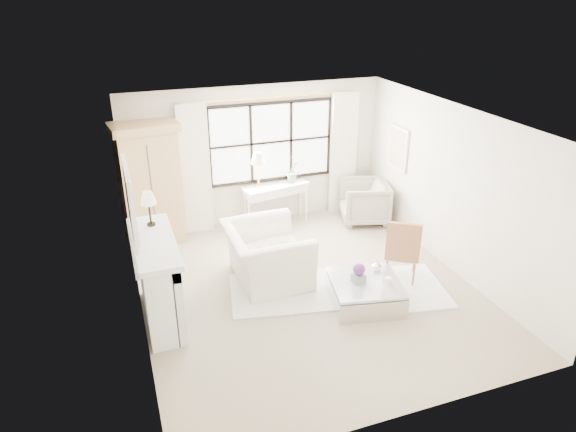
% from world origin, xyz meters
% --- Properties ---
extents(floor, '(5.50, 5.50, 0.00)m').
position_xyz_m(floor, '(0.00, 0.00, 0.00)').
color(floor, tan).
rests_on(floor, ground).
extents(ceiling, '(5.50, 5.50, 0.00)m').
position_xyz_m(ceiling, '(0.00, 0.00, 2.70)').
color(ceiling, white).
rests_on(ceiling, ground).
extents(wall_back, '(5.00, 0.00, 5.00)m').
position_xyz_m(wall_back, '(0.00, 2.75, 1.35)').
color(wall_back, beige).
rests_on(wall_back, ground).
extents(wall_front, '(5.00, 0.00, 5.00)m').
position_xyz_m(wall_front, '(0.00, -2.75, 1.35)').
color(wall_front, silver).
rests_on(wall_front, ground).
extents(wall_left, '(0.00, 5.50, 5.50)m').
position_xyz_m(wall_left, '(-2.50, 0.00, 1.35)').
color(wall_left, beige).
rests_on(wall_left, ground).
extents(wall_right, '(0.00, 5.50, 5.50)m').
position_xyz_m(wall_right, '(2.50, 0.00, 1.35)').
color(wall_right, silver).
rests_on(wall_right, ground).
extents(window_pane, '(2.40, 0.02, 1.50)m').
position_xyz_m(window_pane, '(0.30, 2.73, 1.60)').
color(window_pane, silver).
rests_on(window_pane, wall_back).
extents(window_frame, '(2.50, 0.04, 1.50)m').
position_xyz_m(window_frame, '(0.30, 2.72, 1.60)').
color(window_frame, black).
rests_on(window_frame, wall_back).
extents(curtain_rod, '(3.30, 0.04, 0.04)m').
position_xyz_m(curtain_rod, '(0.30, 2.67, 2.47)').
color(curtain_rod, gold).
rests_on(curtain_rod, wall_back).
extents(curtain_left, '(0.55, 0.10, 2.47)m').
position_xyz_m(curtain_left, '(-1.20, 2.65, 1.24)').
color(curtain_left, silver).
rests_on(curtain_left, ground).
extents(curtain_right, '(0.55, 0.10, 2.47)m').
position_xyz_m(curtain_right, '(1.80, 2.65, 1.24)').
color(curtain_right, white).
rests_on(curtain_right, ground).
extents(fireplace, '(0.58, 1.66, 1.26)m').
position_xyz_m(fireplace, '(-2.27, 0.00, 0.65)').
color(fireplace, silver).
rests_on(fireplace, ground).
extents(mirror_frame, '(0.05, 1.15, 0.95)m').
position_xyz_m(mirror_frame, '(-2.47, 0.00, 1.84)').
color(mirror_frame, silver).
rests_on(mirror_frame, wall_left).
extents(mirror_glass, '(0.02, 1.00, 0.80)m').
position_xyz_m(mirror_glass, '(-2.44, 0.00, 1.84)').
color(mirror_glass, silver).
rests_on(mirror_glass, wall_left).
extents(art_frame, '(0.04, 0.62, 0.82)m').
position_xyz_m(art_frame, '(2.47, 1.70, 1.55)').
color(art_frame, white).
rests_on(art_frame, wall_right).
extents(art_canvas, '(0.01, 0.52, 0.72)m').
position_xyz_m(art_canvas, '(2.45, 1.70, 1.55)').
color(art_canvas, beige).
rests_on(art_canvas, wall_right).
extents(mantel_lamp, '(0.22, 0.22, 0.51)m').
position_xyz_m(mantel_lamp, '(-2.22, 0.48, 1.65)').
color(mantel_lamp, black).
rests_on(mantel_lamp, fireplace).
extents(armoire, '(1.20, 0.84, 2.24)m').
position_xyz_m(armoire, '(-2.05, 2.47, 1.14)').
color(armoire, tan).
rests_on(armoire, floor).
extents(console_table, '(1.36, 0.68, 0.80)m').
position_xyz_m(console_table, '(0.31, 2.52, 0.40)').
color(console_table, white).
rests_on(console_table, floor).
extents(console_lamp, '(0.28, 0.28, 0.69)m').
position_xyz_m(console_lamp, '(-0.03, 2.54, 1.36)').
color(console_lamp, '#B88C3F').
rests_on(console_lamp, console_table).
extents(orchid_plant, '(0.28, 0.24, 0.45)m').
position_xyz_m(orchid_plant, '(0.68, 2.53, 1.02)').
color(orchid_plant, '#637D53').
rests_on(orchid_plant, console_table).
extents(side_table, '(0.40, 0.40, 0.51)m').
position_xyz_m(side_table, '(-0.12, 0.98, 0.33)').
color(side_table, white).
rests_on(side_table, floor).
extents(rug_left, '(1.94, 1.54, 0.03)m').
position_xyz_m(rug_left, '(-0.33, 0.02, 0.02)').
color(rug_left, silver).
rests_on(rug_left, floor).
extents(rug_right, '(1.95, 1.61, 0.03)m').
position_xyz_m(rug_right, '(1.17, -0.44, 0.02)').
color(rug_right, white).
rests_on(rug_right, floor).
extents(club_armchair, '(1.22, 1.39, 0.90)m').
position_xyz_m(club_armchair, '(-0.51, 0.50, 0.45)').
color(club_armchair, white).
rests_on(club_armchair, floor).
extents(wingback_chair, '(1.13, 1.11, 0.83)m').
position_xyz_m(wingback_chair, '(1.99, 1.99, 0.42)').
color(wingback_chair, '#A49A8B').
rests_on(wingback_chair, floor).
extents(french_chair, '(0.67, 0.67, 1.08)m').
position_xyz_m(french_chair, '(1.51, -0.23, 0.31)').
color(french_chair, '#AD7148').
rests_on(french_chair, floor).
extents(coffee_table, '(1.18, 1.18, 0.38)m').
position_xyz_m(coffee_table, '(0.66, -0.63, 0.18)').
color(coffee_table, silver).
rests_on(coffee_table, floor).
extents(planter_box, '(0.18, 0.18, 0.13)m').
position_xyz_m(planter_box, '(0.55, -0.62, 0.44)').
color(planter_box, slate).
rests_on(planter_box, coffee_table).
extents(planter_flowers, '(0.18, 0.18, 0.18)m').
position_xyz_m(planter_flowers, '(0.55, -0.62, 0.60)').
color(planter_flowers, '#552B6D').
rests_on(planter_flowers, planter_box).
extents(pillar_candle, '(0.10, 0.10, 0.12)m').
position_xyz_m(pillar_candle, '(0.91, -0.82, 0.44)').
color(pillar_candle, white).
rests_on(pillar_candle, coffee_table).
extents(coffee_vase, '(0.20, 0.20, 0.16)m').
position_xyz_m(coffee_vase, '(0.96, -0.40, 0.46)').
color(coffee_vase, silver).
rests_on(coffee_vase, coffee_table).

